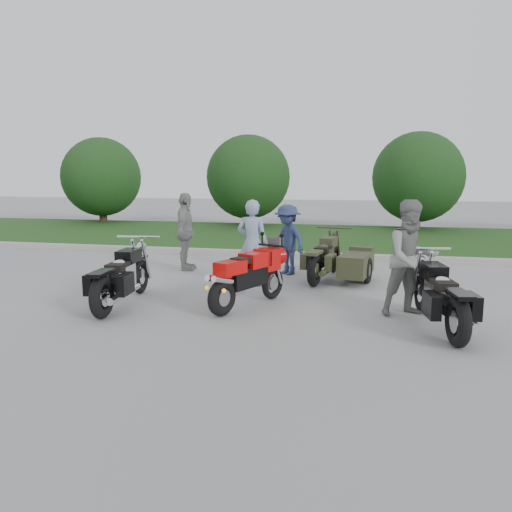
% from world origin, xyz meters
% --- Properties ---
extents(ground, '(80.00, 80.00, 0.00)m').
position_xyz_m(ground, '(0.00, 0.00, 0.00)').
color(ground, '#A1A19C').
rests_on(ground, ground).
extents(curb, '(60.00, 0.30, 0.15)m').
position_xyz_m(curb, '(0.00, 6.00, 0.07)').
color(curb, '#A2A098').
rests_on(curb, ground).
extents(grass_strip, '(60.00, 8.00, 0.14)m').
position_xyz_m(grass_strip, '(0.00, 10.15, 0.07)').
color(grass_strip, '#22521C').
rests_on(grass_strip, ground).
extents(tree_far_left, '(3.60, 3.60, 4.00)m').
position_xyz_m(tree_far_left, '(-10.00, 13.50, 2.19)').
color(tree_far_left, '#3F2B1C').
rests_on(tree_far_left, ground).
extents(tree_mid_left, '(3.60, 3.60, 4.00)m').
position_xyz_m(tree_mid_left, '(-3.00, 13.50, 2.19)').
color(tree_mid_left, '#3F2B1C').
rests_on(tree_mid_left, ground).
extents(tree_mid_right, '(3.60, 3.60, 4.00)m').
position_xyz_m(tree_mid_right, '(4.00, 13.50, 2.19)').
color(tree_mid_right, '#3F2B1C').
rests_on(tree_mid_right, ground).
extents(sportbike_red, '(0.98, 1.92, 0.97)m').
position_xyz_m(sportbike_red, '(0.16, 0.50, 0.57)').
color(sportbike_red, black).
rests_on(sportbike_red, ground).
extents(cruiser_left, '(0.55, 2.44, 0.94)m').
position_xyz_m(cruiser_left, '(-2.00, 0.09, 0.48)').
color(cruiser_left, black).
rests_on(cruiser_left, ground).
extents(cruiser_right, '(0.66, 2.37, 0.92)m').
position_xyz_m(cruiser_right, '(3.23, -0.10, 0.47)').
color(cruiser_right, black).
rests_on(cruiser_right, ground).
extents(cruiser_sidecar, '(1.35, 2.32, 0.90)m').
position_xyz_m(cruiser_sidecar, '(1.63, 3.04, 0.42)').
color(cruiser_sidecar, black).
rests_on(cruiser_sidecar, ground).
extents(person_stripe, '(0.69, 0.49, 1.78)m').
position_xyz_m(person_stripe, '(-0.15, 2.20, 0.89)').
color(person_stripe, '#8898B9').
rests_on(person_stripe, ground).
extents(person_grey, '(1.13, 1.03, 1.88)m').
position_xyz_m(person_grey, '(2.85, 0.64, 0.94)').
color(person_grey, gray).
rests_on(person_grey, ground).
extents(person_denim, '(1.19, 1.11, 1.61)m').
position_xyz_m(person_denim, '(0.35, 3.57, 0.80)').
color(person_denim, navy).
rests_on(person_denim, ground).
extents(person_back, '(0.63, 1.15, 1.86)m').
position_xyz_m(person_back, '(-2.13, 3.56, 0.93)').
color(person_back, gray).
rests_on(person_back, ground).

